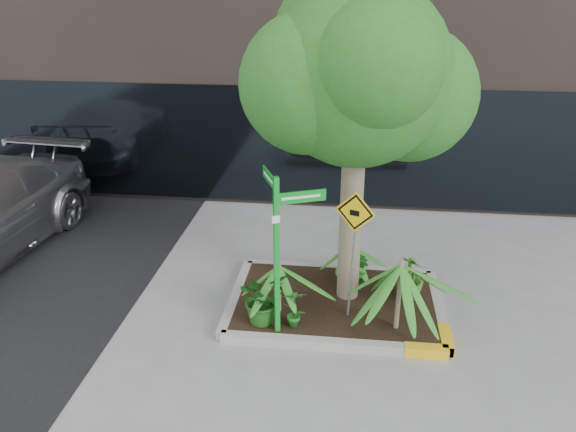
# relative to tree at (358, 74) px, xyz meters

# --- Properties ---
(ground) EXTENTS (80.00, 80.00, 0.00)m
(ground) POSITION_rel_tree_xyz_m (-0.38, -0.48, -3.62)
(ground) COLOR gray
(ground) RESTS_ON ground
(planter) EXTENTS (3.35, 2.36, 0.15)m
(planter) POSITION_rel_tree_xyz_m (-0.15, -0.20, -3.52)
(planter) COLOR #9E9E99
(planter) RESTS_ON ground
(tree) EXTENTS (3.30, 2.93, 4.95)m
(tree) POSITION_rel_tree_xyz_m (0.00, 0.00, 0.00)
(tree) COLOR gray
(tree) RESTS_ON ground
(palm_front) EXTENTS (1.24, 1.24, 1.37)m
(palm_front) POSITION_rel_tree_xyz_m (0.72, -0.85, -2.44)
(palm_front) COLOR gray
(palm_front) RESTS_ON ground
(palm_left) EXTENTS (0.92, 0.92, 1.02)m
(palm_left) POSITION_rel_tree_xyz_m (-1.02, -0.61, -2.70)
(palm_left) COLOR gray
(palm_left) RESTS_ON ground
(palm_back) EXTENTS (0.69, 0.69, 0.77)m
(palm_back) POSITION_rel_tree_xyz_m (0.02, 0.56, -2.89)
(palm_back) COLOR gray
(palm_back) RESTS_ON ground
(shrub_a) EXTENTS (1.00, 1.00, 0.78)m
(shrub_a) POSITION_rel_tree_xyz_m (-1.23, -0.92, -3.07)
(shrub_a) COLOR #1B4F16
(shrub_a) RESTS_ON planter
(shrub_b) EXTENTS (0.58, 0.58, 0.74)m
(shrub_b) POSITION_rel_tree_xyz_m (0.97, 0.01, -3.10)
(shrub_b) COLOR #336F21
(shrub_b) RESTS_ON planter
(shrub_c) EXTENTS (0.39, 0.39, 0.64)m
(shrub_c) POSITION_rel_tree_xyz_m (-0.75, -1.00, -3.15)
(shrub_c) COLOR #1D5F1E
(shrub_c) RESTS_ON planter
(shrub_d) EXTENTS (0.56, 0.56, 0.72)m
(shrub_d) POSITION_rel_tree_xyz_m (0.15, 0.16, -3.11)
(shrub_d) COLOR #1D5F1B
(shrub_d) RESTS_ON planter
(street_sign_post) EXTENTS (0.91, 0.70, 2.49)m
(street_sign_post) POSITION_rel_tree_xyz_m (-0.95, -1.06, -2.08)
(street_sign_post) COLOR #0E9E25
(street_sign_post) RESTS_ON ground
(cattle_sign) EXTENTS (0.57, 0.25, 1.96)m
(cattle_sign) POSITION_rel_tree_xyz_m (0.06, -0.55, -2.14)
(cattle_sign) COLOR slate
(cattle_sign) RESTS_ON ground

